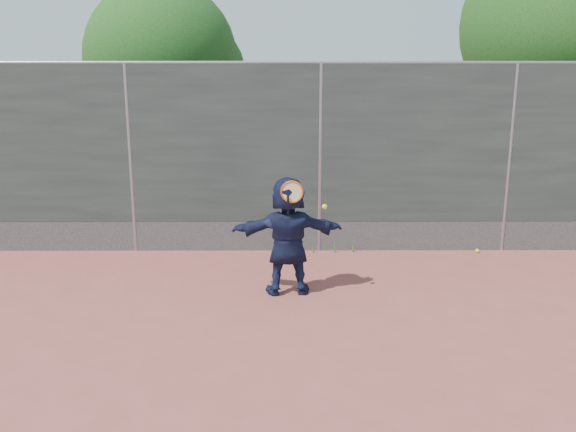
{
  "coord_description": "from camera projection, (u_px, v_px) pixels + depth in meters",
  "views": [
    {
      "loc": [
        -0.55,
        -6.53,
        3.22
      ],
      "look_at": [
        -0.51,
        1.64,
        1.07
      ],
      "focal_mm": 40.0,
      "sensor_mm": 36.0,
      "label": 1
    }
  ],
  "objects": [
    {
      "name": "player",
      "position": [
        288.0,
        235.0,
        8.51
      ],
      "size": [
        1.52,
        0.59,
        1.61
      ],
      "primitive_type": "imported",
      "rotation": [
        0.0,
        0.0,
        3.22
      ],
      "color": "#161D3D",
      "rests_on": "ground"
    },
    {
      "name": "weed_clump",
      "position": [
        338.0,
        245.0,
        10.37
      ],
      "size": [
        0.68,
        0.07,
        0.3
      ],
      "color": "#387226",
      "rests_on": "ground"
    },
    {
      "name": "tree_right",
      "position": [
        568.0,
        33.0,
        11.83
      ],
      "size": [
        3.78,
        3.6,
        5.39
      ],
      "color": "#382314",
      "rests_on": "ground"
    },
    {
      "name": "tree_left",
      "position": [
        170.0,
        62.0,
        12.71
      ],
      "size": [
        3.15,
        3.0,
        4.53
      ],
      "color": "#382314",
      "rests_on": "ground"
    },
    {
      "name": "ground",
      "position": [
        335.0,
        346.0,
        7.13
      ],
      "size": [
        80.0,
        80.0,
        0.0
      ],
      "primitive_type": "plane",
      "color": "#9E4C42",
      "rests_on": "ground"
    },
    {
      "name": "fence",
      "position": [
        320.0,
        155.0,
        10.12
      ],
      "size": [
        20.0,
        0.06,
        3.03
      ],
      "color": "#38423D",
      "rests_on": "ground"
    },
    {
      "name": "ball_ground",
      "position": [
        477.0,
        251.0,
        10.37
      ],
      "size": [
        0.07,
        0.07,
        0.07
      ],
      "primitive_type": "sphere",
      "color": "yellow",
      "rests_on": "ground"
    },
    {
      "name": "swing_action",
      "position": [
        295.0,
        195.0,
        8.17
      ],
      "size": [
        0.61,
        0.16,
        0.51
      ],
      "color": "#C65012",
      "rests_on": "ground"
    }
  ]
}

